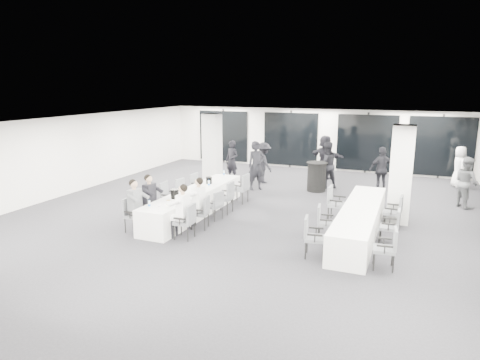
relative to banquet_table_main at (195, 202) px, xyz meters
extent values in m
cube|color=#242429|center=(1.56, 0.55, -0.39)|extent=(14.00, 16.00, 0.02)
cube|color=white|center=(1.56, 0.55, 2.43)|extent=(14.00, 16.00, 0.02)
cube|color=silver|center=(-5.45, 0.55, 1.02)|extent=(0.02, 16.00, 2.80)
cube|color=silver|center=(1.56, 8.56, 1.02)|extent=(14.00, 0.02, 2.80)
cube|color=silver|center=(1.56, -7.46, 1.02)|extent=(14.00, 0.02, 2.80)
cube|color=black|center=(1.56, 8.49, 0.98)|extent=(13.60, 0.06, 2.50)
cube|color=silver|center=(-1.24, 3.75, 1.02)|extent=(0.60, 0.60, 2.80)
cube|color=silver|center=(5.76, 1.55, 1.02)|extent=(0.60, 0.60, 2.80)
cube|color=white|center=(0.00, 0.00, 0.00)|extent=(0.90, 5.00, 0.75)
cube|color=white|center=(4.88, 0.02, 0.00)|extent=(0.90, 5.00, 0.75)
cylinder|color=black|center=(2.78, 4.32, 0.16)|extent=(0.68, 0.68, 1.07)
cylinder|color=black|center=(2.78, 4.32, 0.70)|extent=(0.78, 0.78, 0.02)
cube|color=#585B60|center=(-0.75, -2.00, 0.06)|extent=(0.48, 0.49, 0.08)
cube|color=#585B60|center=(-0.96, -2.02, 0.32)|extent=(0.09, 0.45, 0.44)
cylinder|color=black|center=(-0.96, -1.82, -0.18)|extent=(0.03, 0.03, 0.40)
cylinder|color=black|center=(-0.93, -2.21, -0.18)|extent=(0.03, 0.03, 0.40)
cylinder|color=black|center=(-0.57, -1.80, -0.18)|extent=(0.03, 0.03, 0.40)
cylinder|color=black|center=(-0.54, -2.18, -0.18)|extent=(0.03, 0.03, 0.40)
cube|color=black|center=(-0.77, -1.76, 0.22)|extent=(0.33, 0.06, 0.04)
cube|color=black|center=(-0.73, -2.24, 0.22)|extent=(0.33, 0.06, 0.04)
cube|color=#585B60|center=(-0.75, -1.31, 0.07)|extent=(0.52, 0.53, 0.08)
cube|color=#585B60|center=(-0.97, -1.34, 0.34)|extent=(0.12, 0.46, 0.46)
cylinder|color=black|center=(-0.97, -1.14, -0.17)|extent=(0.04, 0.04, 0.41)
cylinder|color=black|center=(-0.92, -1.54, -0.17)|extent=(0.04, 0.04, 0.41)
cylinder|color=black|center=(-0.58, -1.09, -0.17)|extent=(0.04, 0.04, 0.41)
cylinder|color=black|center=(-0.53, -1.48, -0.17)|extent=(0.04, 0.04, 0.41)
cube|color=black|center=(-0.78, -1.07, 0.24)|extent=(0.34, 0.09, 0.04)
cube|color=black|center=(-0.72, -1.56, 0.24)|extent=(0.34, 0.09, 0.04)
cube|color=#585B60|center=(-0.75, -0.18, 0.08)|extent=(0.50, 0.51, 0.08)
cube|color=#585B60|center=(-0.97, -0.20, 0.35)|extent=(0.09, 0.47, 0.46)
cylinder|color=black|center=(-0.96, 0.00, -0.17)|extent=(0.04, 0.04, 0.41)
cylinder|color=black|center=(-0.94, -0.40, -0.17)|extent=(0.04, 0.04, 0.41)
cylinder|color=black|center=(-0.56, 0.03, -0.17)|extent=(0.04, 0.04, 0.41)
cylinder|color=black|center=(-0.54, -0.37, -0.17)|extent=(0.04, 0.04, 0.41)
cube|color=black|center=(-0.77, 0.07, 0.25)|extent=(0.34, 0.06, 0.04)
cube|color=black|center=(-0.73, -0.43, 0.25)|extent=(0.34, 0.06, 0.04)
cube|color=#585B60|center=(-0.75, 0.71, 0.04)|extent=(0.49, 0.50, 0.07)
cube|color=#585B60|center=(-0.95, 0.74, 0.29)|extent=(0.12, 0.43, 0.43)
cylinder|color=black|center=(-0.90, 0.92, -0.19)|extent=(0.03, 0.03, 0.38)
cylinder|color=black|center=(-0.96, 0.56, -0.19)|extent=(0.03, 0.03, 0.38)
cylinder|color=black|center=(-0.54, 0.87, -0.19)|extent=(0.03, 0.03, 0.38)
cylinder|color=black|center=(-0.60, 0.50, -0.19)|extent=(0.03, 0.03, 0.38)
cube|color=black|center=(-0.72, 0.94, 0.20)|extent=(0.32, 0.08, 0.04)
cube|color=black|center=(-0.78, 0.48, 0.20)|extent=(0.32, 0.08, 0.04)
cube|color=#585B60|center=(-0.75, 1.69, 0.04)|extent=(0.48, 0.50, 0.07)
cube|color=#585B60|center=(-0.95, 1.72, 0.29)|extent=(0.11, 0.43, 0.42)
cylinder|color=black|center=(-0.91, 1.90, -0.19)|extent=(0.03, 0.03, 0.38)
cylinder|color=black|center=(-0.96, 1.53, -0.19)|extent=(0.03, 0.03, 0.38)
cylinder|color=black|center=(-0.54, 1.85, -0.19)|extent=(0.03, 0.03, 0.38)
cylinder|color=black|center=(-0.59, 1.48, -0.19)|extent=(0.03, 0.03, 0.38)
cube|color=black|center=(-0.72, 1.92, 0.20)|extent=(0.31, 0.08, 0.04)
cube|color=black|center=(-0.78, 1.46, 0.20)|extent=(0.31, 0.08, 0.04)
cube|color=#585B60|center=(0.75, -1.98, 0.06)|extent=(0.46, 0.48, 0.08)
cube|color=#585B60|center=(0.96, -1.98, 0.32)|extent=(0.07, 0.45, 0.44)
cylinder|color=black|center=(0.95, -2.17, -0.18)|extent=(0.03, 0.03, 0.40)
cylinder|color=black|center=(0.94, -1.78, -0.18)|extent=(0.03, 0.03, 0.40)
cylinder|color=black|center=(0.56, -2.18, -0.18)|extent=(0.03, 0.03, 0.40)
cylinder|color=black|center=(0.55, -1.80, -0.18)|extent=(0.03, 0.03, 0.40)
cube|color=black|center=(0.76, -2.22, 0.22)|extent=(0.33, 0.05, 0.04)
cube|color=black|center=(0.74, -1.74, 0.22)|extent=(0.33, 0.05, 0.04)
cube|color=#585B60|center=(0.75, -1.12, 0.05)|extent=(0.51, 0.53, 0.08)
cube|color=#585B60|center=(0.95, -1.08, 0.31)|extent=(0.14, 0.44, 0.44)
cylinder|color=black|center=(0.97, -1.27, -0.18)|extent=(0.03, 0.03, 0.39)
cylinder|color=black|center=(0.90, -0.90, -0.18)|extent=(0.03, 0.03, 0.39)
cylinder|color=black|center=(0.60, -1.34, -0.18)|extent=(0.03, 0.03, 0.39)
cylinder|color=black|center=(0.53, -0.97, -0.18)|extent=(0.03, 0.03, 0.39)
cube|color=black|center=(0.79, -1.35, 0.21)|extent=(0.32, 0.10, 0.04)
cube|color=black|center=(0.71, -0.89, 0.21)|extent=(0.32, 0.10, 0.04)
cube|color=#585B60|center=(0.75, -0.25, 0.03)|extent=(0.51, 0.52, 0.07)
cube|color=#585B60|center=(0.94, -0.30, 0.28)|extent=(0.15, 0.42, 0.42)
cylinder|color=black|center=(0.88, -0.47, -0.19)|extent=(0.03, 0.03, 0.37)
cylinder|color=black|center=(0.97, -0.12, -0.19)|extent=(0.03, 0.03, 0.37)
cylinder|color=black|center=(0.53, -0.38, -0.19)|extent=(0.03, 0.03, 0.37)
cylinder|color=black|center=(0.62, -0.03, -0.19)|extent=(0.03, 0.03, 0.37)
cube|color=black|center=(0.70, -0.47, 0.19)|extent=(0.31, 0.11, 0.04)
cube|color=black|center=(0.80, -0.03, 0.19)|extent=(0.31, 0.11, 0.04)
cube|color=#585B60|center=(0.75, 0.47, 0.09)|extent=(0.47, 0.49, 0.08)
cube|color=#585B60|center=(0.98, 0.47, 0.36)|extent=(0.06, 0.47, 0.47)
cylinder|color=black|center=(0.96, 0.26, -0.16)|extent=(0.04, 0.04, 0.42)
cylinder|color=black|center=(0.95, 0.68, -0.16)|extent=(0.04, 0.04, 0.42)
cylinder|color=black|center=(0.55, 0.26, -0.16)|extent=(0.04, 0.04, 0.42)
cylinder|color=black|center=(0.54, 0.67, -0.16)|extent=(0.04, 0.04, 0.42)
cube|color=black|center=(0.75, 0.21, 0.26)|extent=(0.35, 0.04, 0.04)
cube|color=black|center=(0.75, 0.73, 0.26)|extent=(0.35, 0.04, 0.04)
cube|color=#585B60|center=(0.75, 1.74, 0.09)|extent=(0.51, 0.53, 0.08)
cube|color=#585B60|center=(0.98, 1.72, 0.37)|extent=(0.10, 0.48, 0.48)
cylinder|color=black|center=(0.94, 1.52, -0.16)|extent=(0.04, 0.04, 0.42)
cylinder|color=black|center=(0.97, 1.93, -0.16)|extent=(0.04, 0.04, 0.42)
cylinder|color=black|center=(0.53, 1.55, -0.16)|extent=(0.04, 0.04, 0.42)
cylinder|color=black|center=(0.56, 1.96, -0.16)|extent=(0.04, 0.04, 0.42)
cube|color=black|center=(0.73, 1.48, 0.27)|extent=(0.35, 0.07, 0.04)
cube|color=black|center=(0.77, 2.00, 0.27)|extent=(0.35, 0.07, 0.04)
cube|color=#585B60|center=(4.13, -1.90, 0.07)|extent=(0.52, 0.54, 0.08)
cube|color=#585B60|center=(3.91, -1.93, 0.34)|extent=(0.13, 0.46, 0.46)
cylinder|color=black|center=(3.90, -1.73, -0.17)|extent=(0.04, 0.04, 0.41)
cylinder|color=black|center=(3.96, -2.13, -0.17)|extent=(0.04, 0.04, 0.41)
cylinder|color=black|center=(4.30, -1.67, -0.17)|extent=(0.04, 0.04, 0.41)
cylinder|color=black|center=(4.36, -2.07, -0.17)|extent=(0.04, 0.04, 0.41)
cube|color=black|center=(4.09, -1.66, 0.24)|extent=(0.34, 0.09, 0.04)
cube|color=black|center=(4.17, -2.15, 0.24)|extent=(0.34, 0.09, 0.04)
cube|color=#585B60|center=(4.13, -0.61, 0.04)|extent=(0.48, 0.50, 0.07)
cube|color=#585B60|center=(3.93, -0.64, 0.29)|extent=(0.11, 0.43, 0.42)
cylinder|color=black|center=(3.92, -0.45, -0.19)|extent=(0.03, 0.03, 0.38)
cylinder|color=black|center=(3.97, -0.82, -0.19)|extent=(0.03, 0.03, 0.38)
cylinder|color=black|center=(4.29, -0.40, -0.19)|extent=(0.03, 0.03, 0.38)
cylinder|color=black|center=(4.34, -0.76, -0.19)|extent=(0.03, 0.03, 0.38)
cube|color=black|center=(4.10, -0.38, 0.19)|extent=(0.31, 0.08, 0.04)
cube|color=black|center=(4.16, -0.84, 0.19)|extent=(0.31, 0.08, 0.04)
cube|color=#585B60|center=(4.13, 1.00, 0.11)|extent=(0.50, 0.52, 0.09)
cube|color=#585B60|center=(3.90, 1.01, 0.39)|extent=(0.07, 0.49, 0.49)
cylinder|color=black|center=(3.92, 1.22, -0.16)|extent=(0.04, 0.04, 0.44)
cylinder|color=black|center=(3.91, 0.79, -0.16)|extent=(0.04, 0.04, 0.44)
cylinder|color=black|center=(4.35, 1.21, -0.16)|extent=(0.04, 0.04, 0.44)
cylinder|color=black|center=(4.34, 0.79, -0.16)|extent=(0.04, 0.04, 0.44)
cube|color=black|center=(4.14, 1.27, 0.29)|extent=(0.36, 0.05, 0.04)
cube|color=black|center=(4.12, 0.74, 0.29)|extent=(0.36, 0.05, 0.04)
cube|color=#585B60|center=(5.63, -1.97, 0.06)|extent=(0.49, 0.51, 0.08)
cube|color=#585B60|center=(5.84, -1.95, 0.32)|extent=(0.11, 0.45, 0.44)
cylinder|color=black|center=(5.84, -2.14, -0.18)|extent=(0.03, 0.03, 0.40)
cylinder|color=black|center=(5.80, -1.76, -0.18)|extent=(0.03, 0.03, 0.40)
cylinder|color=black|center=(5.46, -2.18, -0.18)|extent=(0.03, 0.03, 0.40)
cylinder|color=black|center=(5.42, -1.80, -0.18)|extent=(0.03, 0.03, 0.40)
cube|color=black|center=(5.66, -2.21, 0.22)|extent=(0.33, 0.07, 0.04)
cube|color=black|center=(5.60, -1.73, 0.22)|extent=(0.33, 0.07, 0.04)
cube|color=#585B60|center=(5.63, -0.39, 0.05)|extent=(0.44, 0.46, 0.08)
cube|color=#585B60|center=(5.84, -0.40, 0.31)|extent=(0.06, 0.44, 0.44)
cylinder|color=black|center=(5.82, -0.59, -0.18)|extent=(0.03, 0.03, 0.39)
cylinder|color=black|center=(5.82, -0.21, -0.18)|extent=(0.03, 0.03, 0.39)
cylinder|color=black|center=(5.44, -0.58, -0.18)|extent=(0.03, 0.03, 0.39)
cylinder|color=black|center=(5.44, -0.20, -0.18)|extent=(0.03, 0.03, 0.39)
cube|color=black|center=(5.63, -0.63, 0.22)|extent=(0.32, 0.04, 0.04)
cube|color=black|center=(5.63, -0.16, 0.22)|extent=(0.32, 0.04, 0.04)
cube|color=#585B60|center=(5.63, 0.92, 0.07)|extent=(0.48, 0.50, 0.08)
cube|color=#585B60|center=(5.85, 0.91, 0.33)|extent=(0.09, 0.45, 0.45)
cylinder|color=black|center=(5.81, 0.71, -0.17)|extent=(0.04, 0.04, 0.40)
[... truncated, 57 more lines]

